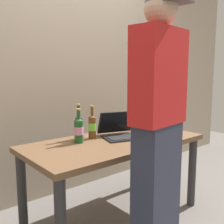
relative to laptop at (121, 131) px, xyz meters
name	(u,v)px	position (x,y,z in m)	size (l,w,h in m)	color
ground_plane	(115,217)	(-0.13, -0.06, -0.77)	(8.00, 8.00, 0.00)	slate
desk	(115,151)	(-0.13, -0.06, -0.15)	(1.56, 0.75, 0.72)	brown
laptop	(121,131)	(0.00, 0.00, 0.00)	(0.44, 0.43, 0.22)	black
beer_bottle_dark	(92,126)	(-0.24, 0.11, 0.06)	(0.07, 0.07, 0.30)	brown
beer_bottle_brown	(79,126)	(-0.35, 0.17, 0.07)	(0.06, 0.06, 0.31)	#333333
beer_bottle_green	(79,129)	(-0.41, 0.07, 0.06)	(0.08, 0.08, 0.29)	#1E5123
person_figure	(158,130)	(-0.32, -0.69, 0.17)	(0.41, 0.30, 1.80)	#2D3347
coffee_mug	(149,138)	(-0.01, -0.34, 0.00)	(0.11, 0.07, 0.11)	#19598C
back_wall	(65,73)	(-0.13, 0.76, 0.53)	(6.00, 0.10, 2.60)	tan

